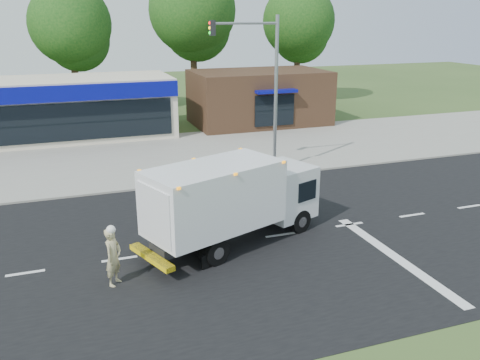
{
  "coord_description": "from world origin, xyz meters",
  "views": [
    {
      "loc": [
        -7.35,
        -16.15,
        7.94
      ],
      "look_at": [
        -0.92,
        2.0,
        1.7
      ],
      "focal_mm": 38.0,
      "sensor_mm": 36.0,
      "label": 1
    }
  ],
  "objects": [
    {
      "name": "sidewalk",
      "position": [
        0.0,
        8.2,
        0.06
      ],
      "size": [
        60.0,
        2.4,
        0.12
      ],
      "primitive_type": "cube",
      "color": "gray",
      "rests_on": "ground"
    },
    {
      "name": "ground",
      "position": [
        0.0,
        0.0,
        0.0
      ],
      "size": [
        120.0,
        120.0,
        0.0
      ],
      "primitive_type": "plane",
      "color": "#385123",
      "rests_on": "ground"
    },
    {
      "name": "ems_box_truck",
      "position": [
        -1.97,
        -0.06,
        1.8
      ],
      "size": [
        7.37,
        4.53,
        3.13
      ],
      "rotation": [
        0.0,
        0.0,
        0.36
      ],
      "color": "black",
      "rests_on": "ground"
    },
    {
      "name": "parking_apron",
      "position": [
        0.0,
        14.0,
        0.01
      ],
      "size": [
        60.0,
        9.0,
        0.02
      ],
      "primitive_type": "cube",
      "color": "gray",
      "rests_on": "ground"
    },
    {
      "name": "emergency_worker",
      "position": [
        -6.33,
        -1.65,
        0.96
      ],
      "size": [
        0.76,
        0.81,
        1.97
      ],
      "rotation": [
        0.0,
        0.0,
        0.94
      ],
      "color": "tan",
      "rests_on": "ground"
    },
    {
      "name": "road_asphalt",
      "position": [
        0.0,
        0.0,
        0.0
      ],
      "size": [
        60.0,
        14.0,
        0.02
      ],
      "primitive_type": "cube",
      "color": "black",
      "rests_on": "ground"
    },
    {
      "name": "retail_strip_mall",
      "position": [
        -9.0,
        19.93,
        2.01
      ],
      "size": [
        18.0,
        6.2,
        4.0
      ],
      "color": "beige",
      "rests_on": "ground"
    },
    {
      "name": "brown_storefront",
      "position": [
        7.0,
        19.98,
        2.0
      ],
      "size": [
        10.0,
        6.7,
        4.0
      ],
      "color": "#382316",
      "rests_on": "ground"
    },
    {
      "name": "lane_markings",
      "position": [
        1.35,
        -1.35,
        0.02
      ],
      "size": [
        55.2,
        7.0,
        0.01
      ],
      "color": "silver",
      "rests_on": "road_asphalt"
    },
    {
      "name": "traffic_signal_pole",
      "position": [
        2.35,
        7.6,
        4.92
      ],
      "size": [
        3.51,
        0.25,
        8.0
      ],
      "color": "gray",
      "rests_on": "ground"
    },
    {
      "name": "background_trees",
      "position": [
        -0.85,
        28.16,
        7.38
      ],
      "size": [
        36.77,
        7.39,
        12.1
      ],
      "color": "#332114",
      "rests_on": "ground"
    }
  ]
}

